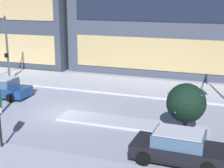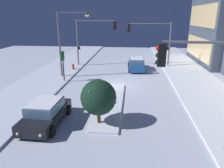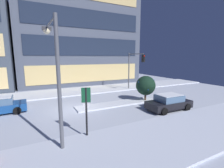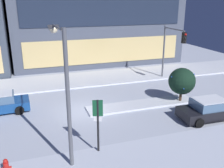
# 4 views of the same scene
# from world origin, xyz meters

# --- Properties ---
(ground) EXTENTS (52.00, 52.00, 0.00)m
(ground) POSITION_xyz_m (0.00, 0.00, 0.00)
(ground) COLOR silver
(curb_strip_far) EXTENTS (52.00, 5.20, 0.14)m
(curb_strip_far) POSITION_xyz_m (0.00, 7.90, 0.07)
(curb_strip_far) COLOR silver
(curb_strip_far) RESTS_ON ground
(median_strip) EXTENTS (9.00, 1.80, 0.14)m
(median_strip) POSITION_xyz_m (4.68, -0.29, 0.07)
(median_strip) COLOR silver
(median_strip) RESTS_ON ground
(car_near) EXTENTS (4.46, 2.21, 1.49)m
(car_near) POSITION_xyz_m (8.18, -4.02, 0.71)
(car_near) COLOR black
(car_near) RESTS_ON ground
(traffic_light_corner_far_right) EXTENTS (0.32, 3.89, 5.62)m
(traffic_light_corner_far_right) POSITION_xyz_m (10.08, 4.54, 3.92)
(traffic_light_corner_far_right) COLOR #565960
(traffic_light_corner_far_right) RESTS_ON ground
(street_lamp_arched) EXTENTS (0.56, 3.38, 7.00)m
(street_lamp_arched) POSITION_xyz_m (-2.11, -5.48, 4.65)
(street_lamp_arched) COLOR #565960
(street_lamp_arched) RESTS_ON ground
(fire_hydrant) EXTENTS (0.48, 0.26, 0.87)m
(fire_hydrant) POSITION_xyz_m (-5.18, -6.05, 0.42)
(fire_hydrant) COLOR red
(fire_hydrant) RESTS_ON ground
(parking_info_sign) EXTENTS (0.55, 0.20, 3.17)m
(parking_info_sign) POSITION_xyz_m (-0.44, -5.68, 2.03)
(parking_info_sign) COLOR black
(parking_info_sign) RESTS_ON ground
(decorated_tree_median) EXTENTS (2.18, 2.18, 2.92)m
(decorated_tree_median) POSITION_xyz_m (8.01, -0.68, 1.83)
(decorated_tree_median) COLOR #473323
(decorated_tree_median) RESTS_ON ground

